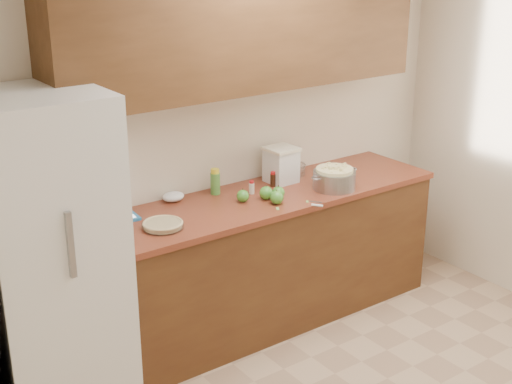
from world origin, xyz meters
TOP-DOWN VIEW (x-y plane):
  - room_shell at (0.00, 0.00)m, footprint 3.60×3.60m
  - counter_run at (0.00, 1.48)m, footprint 2.64×0.68m
  - upper_cabinets at (0.00, 1.63)m, footprint 2.60×0.34m
  - fridge at (-1.44, 1.44)m, footprint 0.70×0.70m
  - pie at (-0.76, 1.38)m, footprint 0.25×0.25m
  - colander at (0.51, 1.31)m, footprint 0.39×0.29m
  - flour_canister at (0.30, 1.63)m, footprint 0.21×0.21m
  - tablet at (-0.94, 1.67)m, footprint 0.28×0.22m
  - paring_knife at (0.20, 1.13)m, footprint 0.10×0.14m
  - lemon_bottle at (-0.20, 1.69)m, footprint 0.06×0.06m
  - cinnamon_shaker at (-0.00, 1.55)m, footprint 0.04×0.04m
  - vanilla_bottle at (0.20, 1.58)m, footprint 0.04×0.04m
  - mixing_bowl at (0.46, 1.71)m, footprint 0.21×0.21m
  - paper_towel at (-0.49, 1.73)m, footprint 0.17×0.16m
  - apple_left at (-0.14, 1.46)m, footprint 0.08×0.08m
  - apple_center at (0.01, 1.41)m, footprint 0.09×0.09m
  - apple_front at (0.02, 1.30)m, footprint 0.09×0.09m
  - apple_extra at (0.09, 1.37)m, footprint 0.08×0.08m
  - peel_a at (-0.03, 1.23)m, footprint 0.04×0.05m
  - peel_b at (0.07, 1.43)m, footprint 0.05×0.04m
  - peel_c at (0.15, 1.42)m, footprint 0.03×0.04m
  - peel_d at (0.08, 1.38)m, footprint 0.04×0.05m
  - peel_e at (0.20, 1.22)m, footprint 0.03×0.04m

SIDE VIEW (x-z plane):
  - counter_run at x=0.00m, z-range 0.00..0.92m
  - fridge at x=-1.44m, z-range 0.00..1.80m
  - peel_a at x=-0.03m, z-range 0.92..0.92m
  - peel_b at x=0.07m, z-range 0.92..0.92m
  - peel_c at x=0.15m, z-range 0.92..0.92m
  - peel_d at x=0.08m, z-range 0.92..0.92m
  - peel_e at x=0.20m, z-range 0.92..0.92m
  - paring_knife at x=0.20m, z-range 0.92..0.93m
  - tablet at x=-0.94m, z-range 0.92..0.94m
  - pie at x=-0.76m, z-range 0.92..0.96m
  - paper_towel at x=-0.49m, z-range 0.92..0.98m
  - apple_left at x=-0.14m, z-range 0.91..1.01m
  - apple_extra at x=0.09m, z-range 0.91..1.01m
  - mixing_bowl at x=0.46m, z-range 0.92..1.00m
  - cinnamon_shaker at x=0.00m, z-range 0.92..1.01m
  - apple_front at x=0.02m, z-range 0.91..1.01m
  - apple_center at x=0.01m, z-range 0.91..1.01m
  - vanilla_bottle at x=0.20m, z-range 0.92..1.02m
  - colander at x=0.51m, z-range 0.92..1.06m
  - lemon_bottle at x=-0.20m, z-range 0.92..1.09m
  - flour_canister at x=0.30m, z-range 0.92..1.17m
  - room_shell at x=0.00m, z-range -0.50..3.10m
  - upper_cabinets at x=0.00m, z-range 1.60..2.30m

